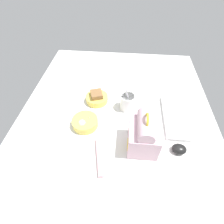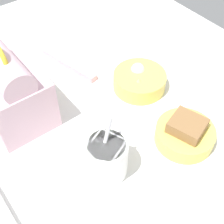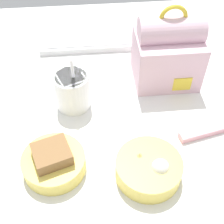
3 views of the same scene
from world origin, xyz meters
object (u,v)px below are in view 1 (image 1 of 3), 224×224
lunch_bag (144,134)px  computer_mouse (179,149)px  bento_bowl_sandwich (97,98)px  bento_bowl_snacks (85,122)px  soup_cup (128,102)px  keyboard (174,117)px  chopstick_case (99,157)px

lunch_bag → computer_mouse: lunch_bag is taller
bento_bowl_sandwich → computer_mouse: (30.99, 43.68, -0.57)cm
computer_mouse → bento_bowl_sandwich: bearing=-125.4°
bento_bowl_snacks → computer_mouse: 48.39cm
soup_cup → bento_bowl_sandwich: bearing=-102.9°
bento_bowl_sandwich → soup_cup: bearing=77.1°
keyboard → chopstick_case: bearing=-53.9°
computer_mouse → chopstick_case: 37.43cm
computer_mouse → lunch_bag: bearing=-96.9°
computer_mouse → chopstick_case: size_ratio=0.35×
bento_bowl_snacks → computer_mouse: bearing=76.1°
soup_cup → computer_mouse: soup_cup is taller
keyboard → bento_bowl_snacks: size_ratio=2.29×
lunch_bag → soup_cup: 26.14cm
soup_cup → computer_mouse: bearing=43.2°
soup_cup → computer_mouse: (26.75, 25.15, -3.00)cm
soup_cup → chopstick_case: 35.68cm
keyboard → bento_bowl_sandwich: bearing=-102.7°
keyboard → computer_mouse: size_ratio=4.51×
bento_bowl_snacks → chopstick_case: bento_bowl_snacks is taller
lunch_bag → bento_bowl_sandwich: 39.60cm
lunch_bag → chopstick_case: 22.74cm
soup_cup → bento_bowl_snacks: (15.12, -21.82, -2.55)cm
keyboard → lunch_bag: (18.83, -18.33, 7.44)cm
soup_cup → chopstick_case: size_ratio=0.80×
keyboard → computer_mouse: (20.91, -1.05, 0.89)cm
bento_bowl_snacks → chopstick_case: 21.03cm
bento_bowl_sandwich → computer_mouse: 53.56cm
bento_bowl_sandwich → bento_bowl_snacks: 19.64cm
keyboard → soup_cup: 27.13cm
keyboard → soup_cup: soup_cup is taller
soup_cup → chopstick_case: soup_cup is taller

